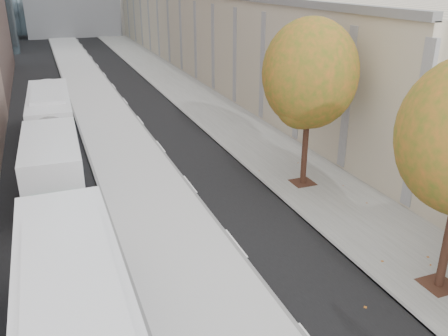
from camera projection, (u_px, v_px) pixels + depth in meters
name	position (u px, v px, depth m)	size (l,w,h in m)	color
bus_platform	(111.00, 126.00, 32.27)	(4.25, 150.00, 0.15)	#B7B7B7
sidewalk	(220.00, 115.00, 34.95)	(4.75, 150.00, 0.08)	slate
building_tan	(223.00, 21.00, 62.30)	(18.00, 92.00, 8.00)	gray
tree_d	(310.00, 74.00, 21.50)	(4.40, 4.40, 7.60)	#321B13
bus_far	(51.00, 132.00, 26.27)	(3.04, 17.14, 2.84)	silver
distant_car	(47.00, 87.00, 41.15)	(1.50, 3.72, 1.27)	white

